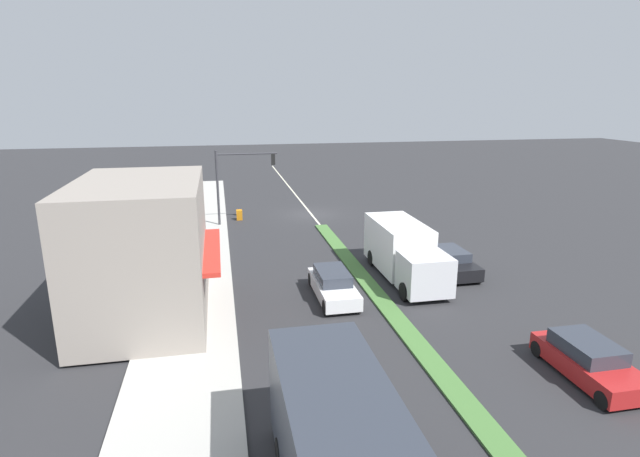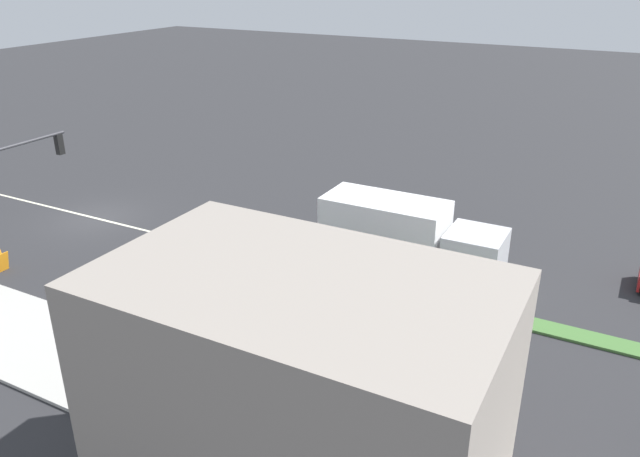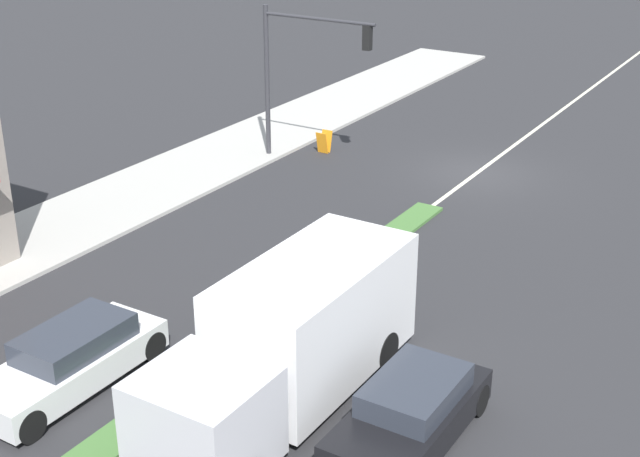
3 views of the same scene
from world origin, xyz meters
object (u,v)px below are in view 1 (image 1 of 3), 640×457
(warning_aframe_sign, at_px, (239,215))
(van_white, at_px, (333,285))
(pedestrian, at_px, (166,260))
(delivery_truck, at_px, (403,251))
(traffic_signal_main, at_px, (236,175))
(hatchback_red, at_px, (589,360))
(suv_black, at_px, (450,262))

(warning_aframe_sign, xyz_separation_m, van_white, (-3.78, 16.75, 0.24))
(pedestrian, relative_size, delivery_truck, 0.21)
(warning_aframe_sign, xyz_separation_m, delivery_truck, (-8.18, 14.64, 1.04))
(pedestrian, distance_m, delivery_truck, 12.94)
(traffic_signal_main, bearing_deg, hatchback_red, 114.86)
(van_white, bearing_deg, suv_black, -163.62)
(suv_black, bearing_deg, van_white, 16.38)
(warning_aframe_sign, height_order, hatchback_red, hatchback_red)
(traffic_signal_main, bearing_deg, warning_aframe_sign, -95.57)
(pedestrian, distance_m, van_white, 9.49)
(pedestrian, relative_size, van_white, 0.35)
(delivery_truck, bearing_deg, pedestrian, -11.17)
(traffic_signal_main, distance_m, hatchback_red, 26.66)
(traffic_signal_main, relative_size, pedestrian, 3.55)
(suv_black, bearing_deg, pedestrian, -9.19)
(hatchback_red, distance_m, suv_black, 10.86)
(pedestrian, bearing_deg, delivery_truck, 168.83)
(van_white, bearing_deg, pedestrian, -29.15)
(traffic_signal_main, distance_m, pedestrian, 11.88)
(traffic_signal_main, distance_m, suv_black, 17.53)
(van_white, bearing_deg, delivery_truck, -154.30)
(warning_aframe_sign, height_order, suv_black, suv_black)
(pedestrian, relative_size, warning_aframe_sign, 1.88)
(pedestrian, xyz_separation_m, van_white, (-8.29, 4.62, -0.29))
(traffic_signal_main, xyz_separation_m, warning_aframe_sign, (-0.15, -1.49, -3.47))
(hatchback_red, bearing_deg, pedestrian, -40.79)
(traffic_signal_main, relative_size, hatchback_red, 1.34)
(suv_black, bearing_deg, hatchback_red, 90.00)
(delivery_truck, relative_size, suv_black, 1.80)
(pedestrian, bearing_deg, warning_aframe_sign, -110.38)
(delivery_truck, relative_size, van_white, 1.65)
(hatchback_red, bearing_deg, van_white, -50.53)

